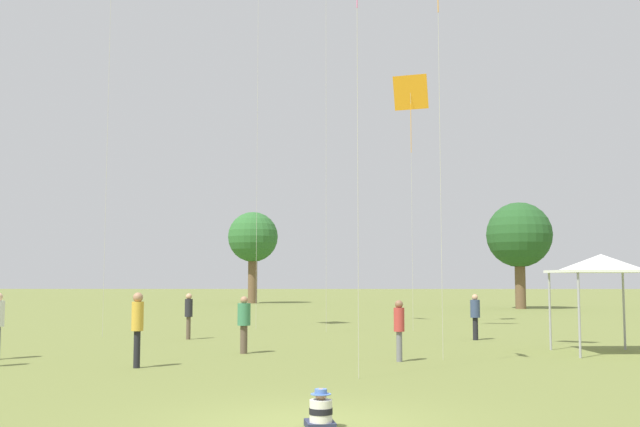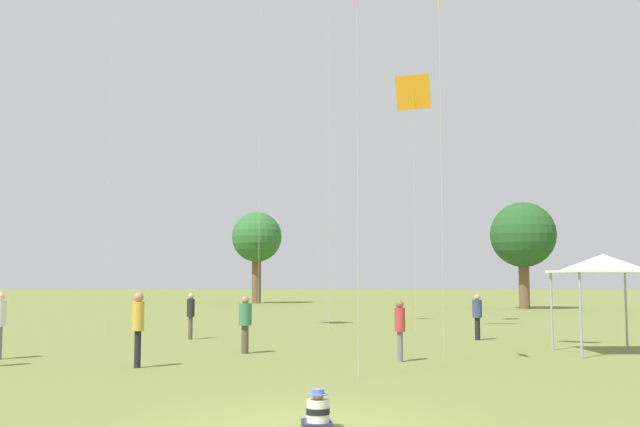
{
  "view_description": "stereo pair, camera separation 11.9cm",
  "coord_description": "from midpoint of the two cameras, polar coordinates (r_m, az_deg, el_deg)",
  "views": [
    {
      "loc": [
        0.35,
        -11.48,
        2.2
      ],
      "look_at": [
        0.05,
        5.95,
        3.72
      ],
      "focal_mm": 42.0,
      "sensor_mm": 36.0,
      "label": 1
    },
    {
      "loc": [
        0.47,
        -11.48,
        2.2
      ],
      "look_at": [
        0.05,
        5.95,
        3.72
      ],
      "focal_mm": 42.0,
      "sensor_mm": 36.0,
      "label": 2
    }
  ],
  "objects": [
    {
      "name": "person_standing_4",
      "position": [
        22.45,
        -5.97,
        -8.05
      ],
      "size": [
        0.51,
        0.51,
        1.68
      ],
      "rotation": [
        0.0,
        0.0,
        0.45
      ],
      "color": "brown",
      "rests_on": "ground"
    },
    {
      "name": "kite_6",
      "position": [
        33.31,
        6.82,
        8.87
      ],
      "size": [
        1.57,
        0.89,
        11.04
      ],
      "rotation": [
        0.0,
        0.0,
        2.05
      ],
      "color": "orange",
      "rests_on": "ground"
    },
    {
      "name": "person_standing_1",
      "position": [
        27.91,
        -10.1,
        -7.34
      ],
      "size": [
        0.39,
        0.39,
        1.67
      ],
      "rotation": [
        0.0,
        0.0,
        0.99
      ],
      "color": "brown",
      "rests_on": "ground"
    },
    {
      "name": "person_standing_6",
      "position": [
        20.28,
        5.88,
        -8.39
      ],
      "size": [
        0.37,
        0.37,
        1.63
      ],
      "rotation": [
        0.0,
        0.0,
        2.76
      ],
      "color": "slate",
      "rests_on": "ground"
    },
    {
      "name": "seated_toddler",
      "position": [
        11.4,
        -0.26,
        -14.92
      ],
      "size": [
        0.5,
        0.58,
        0.59
      ],
      "rotation": [
        0.0,
        0.0,
        0.16
      ],
      "color": "#282D47",
      "rests_on": "ground"
    },
    {
      "name": "person_standing_3",
      "position": [
        27.75,
        11.62,
        -7.41
      ],
      "size": [
        0.42,
        0.42,
        1.64
      ],
      "rotation": [
        0.0,
        0.0,
        0.25
      ],
      "color": "black",
      "rests_on": "ground"
    },
    {
      "name": "person_standing_7",
      "position": [
        19.3,
        -13.91,
        -7.97
      ],
      "size": [
        0.31,
        0.31,
        1.86
      ],
      "rotation": [
        0.0,
        0.0,
        3.08
      ],
      "color": "black",
      "rests_on": "ground"
    },
    {
      "name": "ground_plane",
      "position": [
        11.69,
        -1.08,
        -15.83
      ],
      "size": [
        300.0,
        300.0,
        0.0
      ],
      "primitive_type": "plane",
      "color": "olive"
    },
    {
      "name": "distant_tree_1",
      "position": [
        67.83,
        -5.18,
        -1.89
      ],
      "size": [
        4.51,
        4.51,
        8.23
      ],
      "color": "brown",
      "rests_on": "ground"
    },
    {
      "name": "canopy_tent",
      "position": [
        23.78,
        20.5,
        -3.64
      ],
      "size": [
        2.76,
        2.76,
        2.93
      ],
      "rotation": [
        0.0,
        0.0,
        0.06
      ],
      "color": "white",
      "rests_on": "ground"
    },
    {
      "name": "distant_tree_0",
      "position": [
        57.11,
        14.88,
        -1.64
      ],
      "size": [
        4.8,
        4.8,
        7.84
      ],
      "color": "brown",
      "rests_on": "ground"
    }
  ]
}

